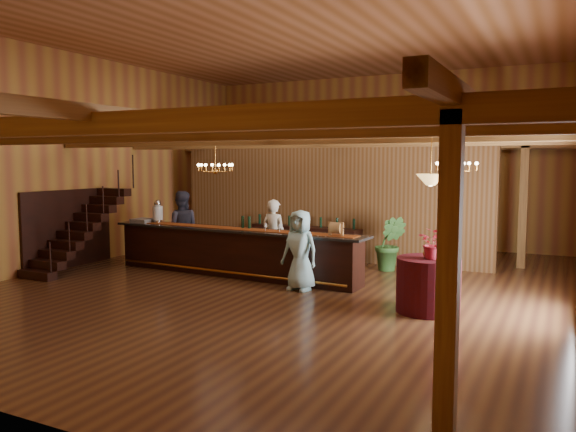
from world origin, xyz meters
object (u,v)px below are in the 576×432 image
at_px(tasting_bar, 233,252).
at_px(chandelier_left, 215,167).
at_px(backbar_shelf, 305,243).
at_px(guest, 300,250).
at_px(floor_plant, 390,243).
at_px(bartender, 274,236).
at_px(staff_second, 181,228).
at_px(beverage_dispenser, 158,212).
at_px(raffle_drum, 336,228).
at_px(round_table, 428,285).
at_px(pendant_lamp, 431,180).
at_px(chandelier_right, 456,166).

height_order(tasting_bar, chandelier_left, chandelier_left).
height_order(tasting_bar, backbar_shelf, tasting_bar).
xyz_separation_m(guest, floor_plant, (1.11, 2.89, -0.17)).
xyz_separation_m(chandelier_left, bartender, (0.68, 1.52, -1.69)).
xyz_separation_m(tasting_bar, guest, (2.09, -0.70, 0.28)).
height_order(tasting_bar, staff_second, staff_second).
height_order(tasting_bar, bartender, bartender).
bearing_deg(beverage_dispenser, raffle_drum, -4.12).
bearing_deg(backbar_shelf, beverage_dispenser, -133.26).
bearing_deg(guest, raffle_drum, 46.79).
height_order(round_table, pendant_lamp, pendant_lamp).
bearing_deg(round_table, floor_plant, 116.47).
relative_size(tasting_bar, beverage_dispenser, 11.34).
distance_m(backbar_shelf, chandelier_left, 4.12).
distance_m(tasting_bar, backbar_shelf, 2.84).
height_order(tasting_bar, floor_plant, floor_plant).
height_order(beverage_dispenser, bartender, bartender).
relative_size(chandelier_left, chandelier_right, 1.00).
xyz_separation_m(backbar_shelf, bartender, (0.06, -1.95, 0.44)).
relative_size(chandelier_right, staff_second, 0.41).
bearing_deg(staff_second, tasting_bar, 130.11).
relative_size(chandelier_left, pendant_lamp, 0.89).
height_order(pendant_lamp, guest, pendant_lamp).
xyz_separation_m(beverage_dispenser, bartender, (3.08, 0.65, -0.52)).
bearing_deg(chandelier_right, pendant_lamp, -97.39).
bearing_deg(chandelier_left, tasting_bar, 88.27).
height_order(round_table, staff_second, staff_second).
bearing_deg(tasting_bar, guest, -15.57).
bearing_deg(guest, floor_plant, 75.65).
height_order(bartender, guest, bartender).
xyz_separation_m(pendant_lamp, staff_second, (-6.94, 1.88, -1.43)).
distance_m(tasting_bar, chandelier_right, 5.50).
bearing_deg(backbar_shelf, chandelier_right, -23.57).
relative_size(beverage_dispenser, floor_plant, 0.44).
bearing_deg(round_table, beverage_dispenser, 169.10).
bearing_deg(chandelier_left, beverage_dispenser, 159.96).
xyz_separation_m(chandelier_right, staff_second, (-7.13, 0.43, -1.66)).
bearing_deg(raffle_drum, backbar_shelf, 125.28).
distance_m(backbar_shelf, round_table, 5.88).
xyz_separation_m(beverage_dispenser, pendant_lamp, (7.33, -1.41, 0.99)).
bearing_deg(guest, chandelier_right, 23.58).
distance_m(chandelier_left, staff_second, 2.91).
relative_size(round_table, bartender, 0.64).
xyz_separation_m(chandelier_left, staff_second, (-2.01, 1.34, -1.62)).
height_order(beverage_dispenser, round_table, beverage_dispenser).
distance_m(tasting_bar, raffle_drum, 2.80).
height_order(backbar_shelf, staff_second, staff_second).
xyz_separation_m(chandelier_right, guest, (-3.00, -0.92, -1.78)).
xyz_separation_m(backbar_shelf, guest, (1.49, -3.47, 0.39)).
relative_size(backbar_shelf, chandelier_left, 4.10).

